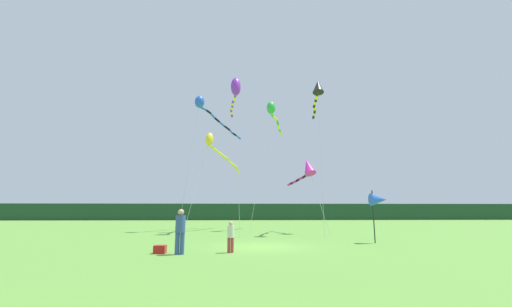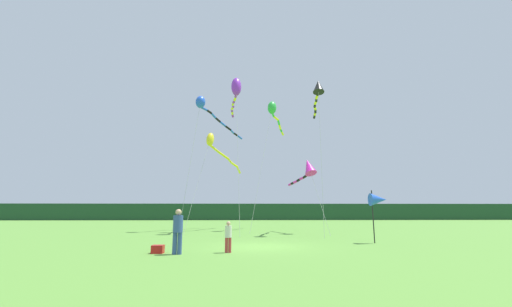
% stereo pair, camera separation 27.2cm
% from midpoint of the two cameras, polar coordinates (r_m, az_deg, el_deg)
% --- Properties ---
extents(ground_plane, '(120.00, 120.00, 0.00)m').
position_cam_midpoint_polar(ground_plane, '(16.22, 0.55, -16.27)').
color(ground_plane, '#5B9338').
extents(distant_treeline, '(108.00, 2.31, 3.00)m').
position_cam_midpoint_polar(distant_treeline, '(61.11, -1.91, -10.36)').
color(distant_treeline, '#1E4228').
rests_on(distant_treeline, ground).
extents(person_adult, '(0.39, 0.39, 1.79)m').
position_cam_midpoint_polar(person_adult, '(13.66, -13.93, -12.92)').
color(person_adult, '#334C8C').
rests_on(person_adult, ground).
extents(person_child, '(0.28, 0.28, 1.28)m').
position_cam_midpoint_polar(person_child, '(13.89, -5.12, -14.30)').
color(person_child, '#B23338').
rests_on(person_child, ground).
extents(cooler_box, '(0.47, 0.42, 0.33)m').
position_cam_midpoint_polar(cooler_box, '(14.26, -17.30, -16.01)').
color(cooler_box, red).
rests_on(cooler_box, ground).
extents(banner_flag_pole, '(0.90, 0.70, 2.84)m').
position_cam_midpoint_polar(banner_flag_pole, '(19.07, 20.64, -7.78)').
color(banner_flag_pole, black).
rests_on(banner_flag_pole, ground).
extents(kite_green, '(3.83, 8.67, 12.09)m').
position_cam_midpoint_polar(kite_green, '(30.98, 2.66, 7.60)').
color(kite_green, '#B2B2B2').
rests_on(kite_green, ground).
extents(kite_black, '(1.24, 6.81, 11.92)m').
position_cam_midpoint_polar(kite_black, '(26.16, 10.62, 11.05)').
color(kite_black, '#B2B2B2').
rests_on(kite_black, ground).
extents(kite_magenta, '(2.18, 5.53, 6.01)m').
position_cam_midpoint_polar(kite_magenta, '(26.01, 8.83, -2.57)').
color(kite_magenta, '#B2B2B2').
rests_on(kite_magenta, ground).
extents(kite_purple, '(1.04, 7.49, 12.90)m').
position_cam_midpoint_polar(kite_purple, '(27.62, -3.99, 11.38)').
color(kite_purple, '#B2B2B2').
rests_on(kite_purple, ground).
extents(kite_blue, '(4.95, 7.69, 12.11)m').
position_cam_midpoint_polar(kite_blue, '(30.41, -9.28, 8.06)').
color(kite_blue, '#B2B2B2').
rests_on(kite_blue, ground).
extents(kite_yellow, '(4.00, 9.68, 8.46)m').
position_cam_midpoint_polar(kite_yellow, '(28.71, -7.43, 1.14)').
color(kite_yellow, '#B2B2B2').
rests_on(kite_yellow, ground).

